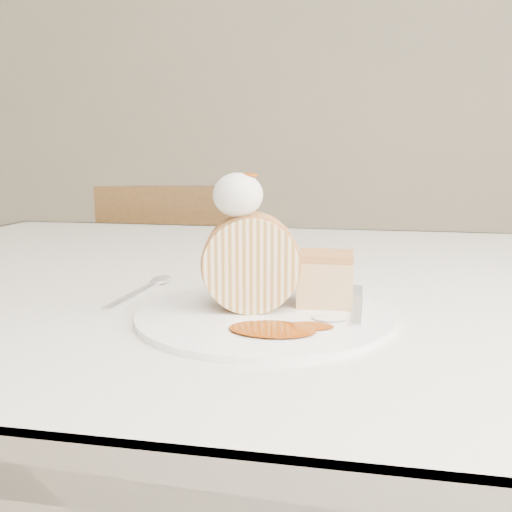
# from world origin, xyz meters

# --- Properties ---
(table) EXTENTS (1.40, 0.90, 0.75)m
(table) POSITION_xyz_m (0.00, 0.20, 0.66)
(table) COLOR silver
(table) RESTS_ON ground
(chair_far) EXTENTS (0.47, 0.47, 0.82)m
(chair_far) POSITION_xyz_m (-0.41, 0.90, 0.47)
(chair_far) COLOR brown
(chair_far) RESTS_ON ground
(plate) EXTENTS (0.25, 0.25, 0.01)m
(plate) POSITION_xyz_m (-0.03, 0.00, 0.75)
(plate) COLOR white
(plate) RESTS_ON table
(roulade_slice) EXTENTS (0.10, 0.07, 0.09)m
(roulade_slice) POSITION_xyz_m (-0.05, 0.01, 0.80)
(roulade_slice) COLOR beige
(roulade_slice) RESTS_ON plate
(cake_chunk) EXTENTS (0.06, 0.05, 0.04)m
(cake_chunk) POSITION_xyz_m (0.02, 0.04, 0.78)
(cake_chunk) COLOR #C17C49
(cake_chunk) RESTS_ON plate
(whipped_cream) EXTENTS (0.05, 0.05, 0.04)m
(whipped_cream) POSITION_xyz_m (-0.06, 0.00, 0.87)
(whipped_cream) COLOR white
(whipped_cream) RESTS_ON roulade_slice
(caramel_drizzle) EXTENTS (0.02, 0.02, 0.01)m
(caramel_drizzle) POSITION_xyz_m (-0.05, 0.01, 0.89)
(caramel_drizzle) COLOR #7B2F05
(caramel_drizzle) RESTS_ON whipped_cream
(caramel_pool) EXTENTS (0.08, 0.05, 0.00)m
(caramel_pool) POSITION_xyz_m (-0.02, -0.05, 0.76)
(caramel_pool) COLOR #7B2F05
(caramel_pool) RESTS_ON plate
(fork) EXTENTS (0.02, 0.14, 0.00)m
(fork) POSITION_xyz_m (0.05, 0.02, 0.76)
(fork) COLOR silver
(fork) RESTS_ON plate
(spoon) EXTENTS (0.03, 0.14, 0.00)m
(spoon) POSITION_xyz_m (-0.19, 0.05, 0.75)
(spoon) COLOR silver
(spoon) RESTS_ON table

